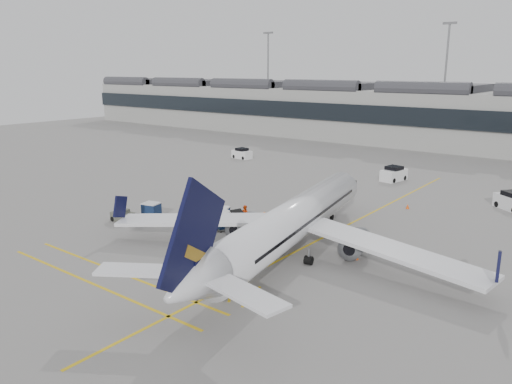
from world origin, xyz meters
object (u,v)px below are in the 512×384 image
Objects in this scene: ramp_agent_b at (245,214)px; baggage_cart_a at (222,220)px; airliner_main at (291,222)px; belt_loader at (238,225)px; ramp_agent_a at (264,220)px; pushback_tug at (123,216)px.

baggage_cart_a is at bearing 81.71° from ramp_agent_b.
airliner_main is 8.06m from belt_loader.
airliner_main is 18.86× the size of ramp_agent_b.
belt_loader is at bearing 40.88° from baggage_cart_a.
ramp_agent_a is at bearing -179.93° from ramp_agent_b.
baggage_cart_a reaches higher than ramp_agent_a.
baggage_cart_a is at bearing 160.58° from airliner_main.
airliner_main is at bearing 3.74° from belt_loader.
ramp_agent_a reaches higher than pushback_tug.
ramp_agent_b is 12.68m from pushback_tug.
baggage_cart_a is (-9.03, 1.35, -1.79)m from airliner_main.
airliner_main is at bearing -62.54° from ramp_agent_a.
belt_loader is 1.73m from baggage_cart_a.
ramp_agent_a is (-6.09, 4.35, -1.99)m from airliner_main.
ramp_agent_b is at bearing 33.35° from pushback_tug.
belt_loader is at bearing 154.00° from airliner_main.
airliner_main reaches higher than baggage_cart_a.
belt_loader is (-7.49, 2.02, -2.19)m from airliner_main.
belt_loader is at bearing -147.98° from ramp_agent_a.
airliner_main is at bearing 9.05° from baggage_cart_a.
belt_loader is 12.47m from pushback_tug.
pushback_tug is (-10.34, -7.33, -0.36)m from ramp_agent_b.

